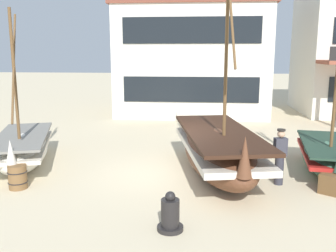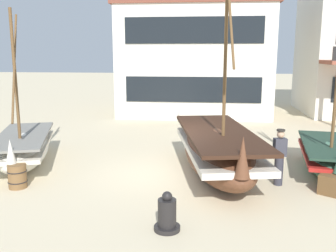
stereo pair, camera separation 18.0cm
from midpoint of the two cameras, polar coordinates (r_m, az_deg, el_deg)
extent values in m
plane|color=beige|center=(12.22, -0.10, -7.36)|extent=(120.00, 120.00, 0.00)
ellipsoid|color=silver|center=(13.96, -20.73, -3.40)|extent=(2.95, 4.83, 1.09)
cube|color=silver|center=(13.93, -20.77, -2.85)|extent=(2.90, 4.66, 0.13)
cube|color=gray|center=(13.85, -20.88, -1.38)|extent=(2.96, 4.76, 0.08)
cone|color=silver|center=(11.75, -22.45, -3.70)|extent=(0.40, 0.40, 0.77)
cylinder|color=brown|center=(13.03, -21.85, 6.52)|extent=(0.10, 0.10, 4.49)
cylinder|color=brown|center=(13.01, -21.99, 8.45)|extent=(0.73, 2.03, 3.39)
cube|color=brown|center=(14.21, -20.64, -1.56)|extent=(1.48, 0.63, 0.06)
ellipsoid|color=brown|center=(12.04, 7.94, -4.09)|extent=(3.04, 6.16, 1.47)
cube|color=silver|center=(12.00, 7.96, -3.24)|extent=(3.01, 5.94, 0.18)
cube|color=#351E13|center=(11.88, 8.02, -0.93)|extent=(3.08, 6.06, 0.10)
cone|color=brown|center=(9.23, 11.84, -4.69)|extent=(0.46, 0.46, 1.03)
cylinder|color=brown|center=(10.92, 9.32, 13.61)|extent=(0.10, 0.10, 6.69)
cube|color=brown|center=(12.34, 7.56, -1.24)|extent=(1.85, 0.51, 0.06)
ellipsoid|color=#427056|center=(13.41, 23.48, -4.46)|extent=(2.11, 4.25, 0.97)
cube|color=red|center=(13.38, 23.52, -3.96)|extent=(2.10, 4.09, 0.12)
cube|color=#243D2F|center=(13.30, 23.63, -2.60)|extent=(2.15, 4.17, 0.07)
cube|color=brown|center=(13.62, 23.40, -2.74)|extent=(1.47, 0.37, 0.06)
cylinder|color=#33333D|center=(11.66, 16.91, -6.50)|extent=(0.26, 0.26, 0.88)
cube|color=#383842|center=(11.47, 17.11, -3.12)|extent=(0.40, 0.29, 0.54)
sphere|color=tan|center=(11.38, 17.22, -1.22)|extent=(0.22, 0.22, 0.22)
cylinder|color=#2D2823|center=(11.36, 17.25, -0.62)|extent=(0.24, 0.24, 0.05)
cylinder|color=black|center=(8.61, 0.48, -15.26)|extent=(0.59, 0.59, 0.10)
cylinder|color=black|center=(8.45, 0.49, -13.08)|extent=(0.41, 0.41, 0.62)
sphere|color=black|center=(8.30, 0.49, -10.68)|extent=(0.23, 0.23, 0.23)
cylinder|color=brown|center=(11.76, -21.55, -7.12)|extent=(0.52, 0.52, 0.70)
torus|color=black|center=(11.72, -21.60, -6.40)|extent=(0.56, 0.56, 0.03)
torus|color=black|center=(11.81, -21.50, -7.83)|extent=(0.56, 0.56, 0.03)
cube|color=brown|center=(11.53, 24.33, -8.07)|extent=(0.93, 0.93, 0.56)
cube|color=silver|center=(24.03, 4.35, 9.69)|extent=(9.16, 5.42, 6.56)
cube|color=brown|center=(24.19, 4.47, 17.84)|extent=(9.52, 5.63, 0.30)
cube|color=black|center=(21.39, 4.02, 5.55)|extent=(7.69, 0.06, 1.44)
cube|color=black|center=(21.32, 4.14, 14.36)|extent=(7.69, 0.06, 1.44)
camera|label=1|loc=(0.09, -89.60, 0.08)|focal=40.04mm
camera|label=2|loc=(0.09, 90.40, -0.08)|focal=40.04mm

